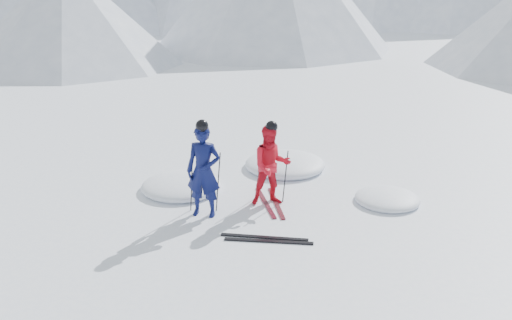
# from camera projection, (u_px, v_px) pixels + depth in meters

# --- Properties ---
(ground) EXTENTS (160.00, 160.00, 0.00)m
(ground) POSITION_uv_depth(u_px,v_px,m) (336.00, 222.00, 11.09)
(ground) COLOR white
(ground) RESTS_ON ground
(skier_blue) EXTENTS (0.76, 0.53, 1.97)m
(skier_blue) POSITION_uv_depth(u_px,v_px,m) (204.00, 171.00, 11.10)
(skier_blue) COLOR #0B1144
(skier_blue) RESTS_ON ground
(skier_red) EXTENTS (1.03, 0.90, 1.78)m
(skier_red) POSITION_uv_depth(u_px,v_px,m) (271.00, 166.00, 11.69)
(skier_red) COLOR red
(skier_red) RESTS_ON ground
(pole_blue_left) EXTENTS (0.13, 0.09, 1.31)m
(pole_blue_left) POSITION_uv_depth(u_px,v_px,m) (192.00, 183.00, 11.39)
(pole_blue_left) COLOR black
(pole_blue_left) RESTS_ON ground
(pole_blue_right) EXTENTS (0.13, 0.08, 1.31)m
(pole_blue_right) POSITION_uv_depth(u_px,v_px,m) (218.00, 182.00, 11.42)
(pole_blue_right) COLOR black
(pole_blue_right) RESTS_ON ground
(pole_red_left) EXTENTS (0.12, 0.09, 1.18)m
(pole_red_left) POSITION_uv_depth(u_px,v_px,m) (259.00, 174.00, 12.06)
(pole_red_left) COLOR black
(pole_red_left) RESTS_ON ground
(pole_red_right) EXTENTS (0.12, 0.08, 1.19)m
(pole_red_right) POSITION_uv_depth(u_px,v_px,m) (285.00, 177.00, 11.89)
(pole_red_right) COLOR black
(pole_red_right) RESTS_ON ground
(ski_worn_left) EXTENTS (0.65, 1.63, 0.03)m
(ski_worn_left) POSITION_uv_depth(u_px,v_px,m) (265.00, 202.00, 12.00)
(ski_worn_left) COLOR black
(ski_worn_left) RESTS_ON ground
(ski_worn_right) EXTENTS (0.54, 1.66, 0.03)m
(ski_worn_right) POSITION_uv_depth(u_px,v_px,m) (276.00, 203.00, 11.97)
(ski_worn_right) COLOR black
(ski_worn_right) RESTS_ON ground
(ski_loose_a) EXTENTS (1.70, 0.12, 0.03)m
(ski_loose_a) POSITION_uv_depth(u_px,v_px,m) (264.00, 237.00, 10.43)
(ski_loose_a) COLOR black
(ski_loose_a) RESTS_ON ground
(ski_loose_b) EXTENTS (1.70, 0.11, 0.03)m
(ski_loose_b) POSITION_uv_depth(u_px,v_px,m) (269.00, 241.00, 10.28)
(ski_loose_b) COLOR black
(ski_loose_b) RESTS_ON ground
(snow_lumps) EXTENTS (6.40, 3.76, 0.46)m
(snow_lumps) POSITION_uv_depth(u_px,v_px,m) (264.00, 180.00, 13.32)
(snow_lumps) COLOR white
(snow_lumps) RESTS_ON ground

